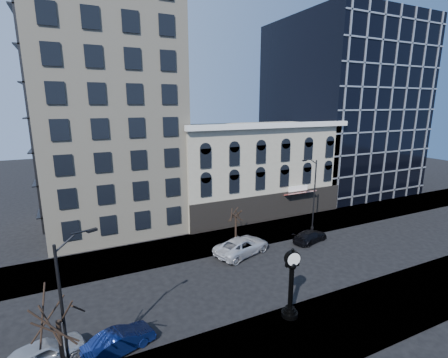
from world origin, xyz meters
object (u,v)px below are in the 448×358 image
car_near_a (42,355)px  car_near_b (119,341)px  street_lamp_near (71,271)px  street_clock (291,286)px

car_near_a → car_near_b: (4.17, -0.63, -0.10)m
street_lamp_near → car_near_a: (-2.07, 2.15, -5.82)m
street_lamp_near → car_near_b: size_ratio=2.02×
street_clock → car_near_b: (-11.31, 1.78, -1.75)m
car_near_a → street_clock: bearing=-117.2°
street_lamp_near → street_clock: bearing=-25.3°
car_near_b → street_clock: bearing=-115.4°
car_near_a → car_near_b: car_near_a is taller
street_clock → car_near_b: size_ratio=1.21×
street_lamp_near → car_near_a: bearing=109.8°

